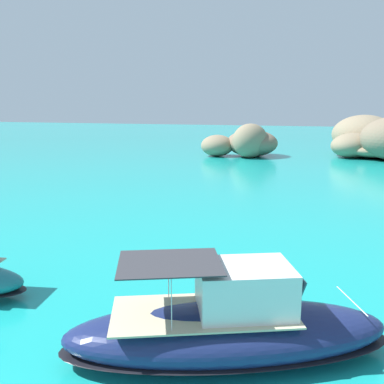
% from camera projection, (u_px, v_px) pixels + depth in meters
% --- Properties ---
extents(islet_large, '(21.61, 22.42, 7.09)m').
position_uv_depth(islet_large, '(379.00, 141.00, 72.95)').
color(islet_large, '#84755B').
rests_on(islet_large, ground).
extents(islet_small, '(15.30, 13.29, 5.74)m').
position_uv_depth(islet_small, '(246.00, 143.00, 73.52)').
color(islet_small, '#84755B').
rests_on(islet_small, ground).
extents(motorboat_navy, '(11.40, 7.79, 3.46)m').
position_uv_depth(motorboat_navy, '(229.00, 328.00, 14.13)').
color(motorboat_navy, navy).
rests_on(motorboat_navy, ground).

